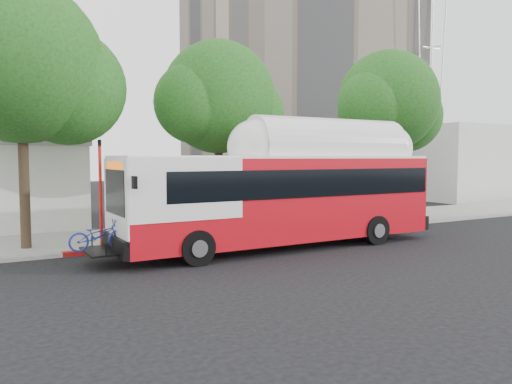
{
  "coord_description": "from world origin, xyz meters",
  "views": [
    {
      "loc": [
        -10.53,
        -14.33,
        3.46
      ],
      "look_at": [
        -0.77,
        3.0,
        2.07
      ],
      "focal_mm": 35.0,
      "sensor_mm": 36.0,
      "label": 1
    }
  ],
  "objects": [
    {
      "name": "ground",
      "position": [
        0.0,
        0.0,
        0.0
      ],
      "size": [
        120.0,
        120.0,
        0.0
      ],
      "primitive_type": "plane",
      "color": "black",
      "rests_on": "ground"
    },
    {
      "name": "sidewalk",
      "position": [
        0.0,
        6.5,
        0.07
      ],
      "size": [
        60.0,
        5.0,
        0.15
      ],
      "primitive_type": "cube",
      "color": "gray",
      "rests_on": "ground"
    },
    {
      "name": "curb_strip",
      "position": [
        0.0,
        3.9,
        0.07
      ],
      "size": [
        60.0,
        0.3,
        0.15
      ],
      "primitive_type": "cube",
      "color": "gray",
      "rests_on": "ground"
    },
    {
      "name": "red_curb_segment",
      "position": [
        -3.0,
        3.9,
        0.08
      ],
      "size": [
        10.0,
        0.32,
        0.16
      ],
      "primitive_type": "cube",
      "color": "maroon",
      "rests_on": "ground"
    },
    {
      "name": "street_tree_left",
      "position": [
        -8.53,
        5.56,
        6.6
      ],
      "size": [
        6.67,
        5.8,
        9.74
      ],
      "color": "#2D2116",
      "rests_on": "ground"
    },
    {
      "name": "street_tree_mid",
      "position": [
        -0.59,
        6.06,
        5.91
      ],
      "size": [
        5.75,
        5.0,
        8.62
      ],
      "color": "#2D2116",
      "rests_on": "ground"
    },
    {
      "name": "street_tree_right",
      "position": [
        9.44,
        5.86,
        6.26
      ],
      "size": [
        6.21,
        5.4,
        9.18
      ],
      "color": "#2D2116",
      "rests_on": "ground"
    },
    {
      "name": "apartment_tower",
      "position": [
        18.0,
        28.0,
        17.62
      ],
      "size": [
        18.0,
        18.0,
        37.0
      ],
      "color": "tan",
      "rests_on": "ground"
    },
    {
      "name": "horizon_block",
      "position": [
        30.0,
        16.0,
        3.0
      ],
      "size": [
        20.0,
        12.0,
        6.0
      ],
      "primitive_type": "cube",
      "color": "silver",
      "rests_on": "ground"
    },
    {
      "name": "transit_bus",
      "position": [
        -0.29,
        1.59,
        1.88
      ],
      "size": [
        13.63,
        3.09,
        4.02
      ],
      "rotation": [
        0.0,
        0.0,
        0.02
      ],
      "color": "red",
      "rests_on": "ground"
    },
    {
      "name": "signal_pole",
      "position": [
        -6.56,
        4.32,
        2.1
      ],
      "size": [
        0.12,
        0.39,
        4.09
      ],
      "color": "red",
      "rests_on": "ground"
    }
  ]
}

